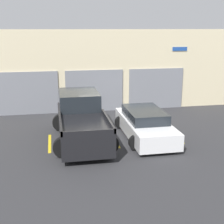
{
  "coord_description": "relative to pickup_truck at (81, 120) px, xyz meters",
  "views": [
    {
      "loc": [
        -2.5,
        -14.6,
        4.74
      ],
      "look_at": [
        0.0,
        -1.43,
        1.1
      ],
      "focal_mm": 50.0,
      "sensor_mm": 36.0,
      "label": 1
    }
  ],
  "objects": [
    {
      "name": "ground_plane",
      "position": [
        1.39,
        1.6,
        -0.88
      ],
      "size": [
        28.0,
        28.0,
        0.0
      ],
      "primitive_type": "plane",
      "color": "#2D2D30"
    },
    {
      "name": "shophouse_building",
      "position": [
        1.39,
        4.89,
        1.41
      ],
      "size": [
        17.79,
        0.68,
        4.65
      ],
      "color": "beige",
      "rests_on": "ground"
    },
    {
      "name": "pickup_truck",
      "position": [
        0.0,
        0.0,
        0.0
      ],
      "size": [
        2.51,
        5.19,
        1.89
      ],
      "color": "black",
      "rests_on": "ground"
    },
    {
      "name": "sedan_white",
      "position": [
        2.79,
        -0.3,
        -0.28
      ],
      "size": [
        2.15,
        4.54,
        1.24
      ],
      "color": "white",
      "rests_on": "ground"
    },
    {
      "name": "parking_stripe_far_left",
      "position": [
        -1.39,
        -0.32,
        -0.87
      ],
      "size": [
        0.12,
        2.2,
        0.01
      ],
      "primitive_type": "cube",
      "color": "gold",
      "rests_on": "ground"
    },
    {
      "name": "parking_stripe_left",
      "position": [
        1.39,
        -0.32,
        -0.87
      ],
      "size": [
        0.12,
        2.2,
        0.01
      ],
      "primitive_type": "cube",
      "color": "gold",
      "rests_on": "ground"
    },
    {
      "name": "parking_stripe_centre",
      "position": [
        4.18,
        -0.32,
        -0.87
      ],
      "size": [
        0.12,
        2.2,
        0.01
      ],
      "primitive_type": "cube",
      "color": "gold",
      "rests_on": "ground"
    }
  ]
}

